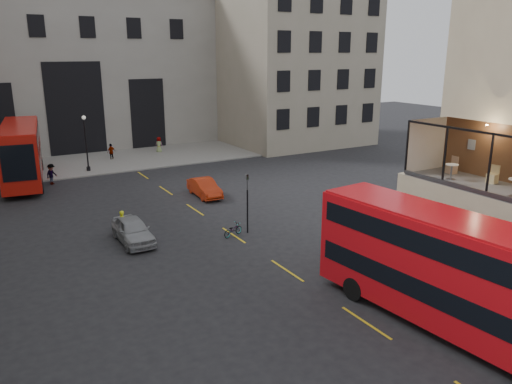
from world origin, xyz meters
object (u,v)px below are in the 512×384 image
car_a (133,230)px  cafe_chair_d (452,168)px  pedestrian_d (159,145)px  cyclist (123,223)px  bus_near (449,268)px  car_b (204,188)px  bicycle (233,230)px  bus_far (21,150)px  street_lamp_b (87,147)px  traffic_light_near (247,196)px  pedestrian_b (52,174)px  cafe_table_far (452,169)px  pedestrian_c (111,152)px  cafe_chair_c (492,178)px

car_a → cafe_chair_d: 18.56m
pedestrian_d → cyclist: bearing=110.1°
bus_near → cyclist: size_ratio=7.64×
car_b → bicycle: size_ratio=2.81×
bus_far → cyclist: bus_far is taller
car_a → car_b: car_a is taller
street_lamp_b → bus_near: (6.50, -35.88, 0.30)m
traffic_light_near → pedestrian_b: traffic_light_near is taller
cafe_table_far → cafe_chair_d: cafe_chair_d is taller
cafe_table_far → bus_far: bearing=120.5°
car_b → pedestrian_c: pedestrian_c is taller
bus_near → cafe_table_far: cafe_table_far is taller
car_b → pedestrian_d: bearing=83.6°
street_lamp_b → cafe_chair_c: size_ratio=5.86×
pedestrian_d → cafe_chair_d: 36.32m
cafe_table_far → car_b: bearing=108.2°
bus_far → cafe_table_far: 34.90m
bicycle → pedestrian_c: (-0.65, 26.24, 0.48)m
bus_near → pedestrian_d: bus_near is taller
traffic_light_near → bicycle: 2.29m
bus_far → pedestrian_d: bus_far is taller
traffic_light_near → car_a: 7.21m
cyclist → pedestrian_d: bearing=-35.4°
bus_near → car_b: bearing=91.1°
bicycle → car_a: bearing=51.2°
pedestrian_c → cafe_chair_d: (9.86, -34.50, 4.01)m
cyclist → pedestrian_d: (10.88, 24.06, 0.09)m
car_a → bicycle: 6.02m
bus_near → cafe_chair_c: 7.72m
street_lamp_b → car_a: bearing=-94.9°
traffic_light_near → street_lamp_b: (-5.00, 22.00, -0.03)m
car_b → pedestrian_d: size_ratio=2.37×
car_a → cafe_table_far: cafe_table_far is taller
bus_far → car_a: bearing=-78.2°
pedestrian_b → bus_near: bearing=-114.8°
bus_near → pedestrian_b: bearing=107.4°
pedestrian_c → bicycle: bearing=66.3°
pedestrian_d → cafe_table_far: cafe_table_far is taller
pedestrian_b → cafe_table_far: size_ratio=2.21×
traffic_light_near → pedestrian_c: bearing=93.8°
cafe_chair_d → bus_near: bearing=-140.0°
street_lamp_b → cafe_chair_c: (13.21, -32.75, 2.48)m
pedestrian_d → cafe_chair_c: size_ratio=1.96×
car_a → cyclist: 1.48m
pedestrian_b → cafe_chair_c: cafe_chair_c is taller
cafe_chair_d → street_lamp_b: bearing=113.4°
traffic_light_near → car_a: size_ratio=0.86×
car_b → bus_near: bearing=-86.5°
traffic_light_near → pedestrian_c: (-1.72, 26.19, -1.55)m
car_a → street_lamp_b: bearing=85.4°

